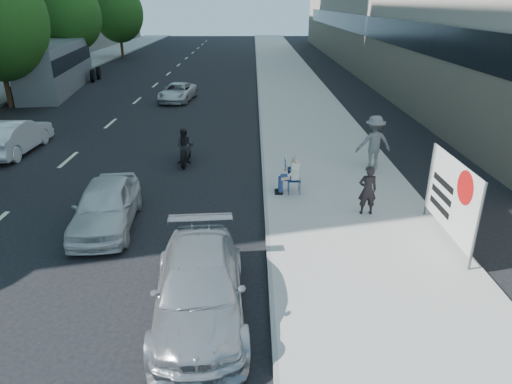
{
  "coord_description": "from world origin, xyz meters",
  "views": [
    {
      "loc": [
        1.06,
        -9.74,
        5.98
      ],
      "look_at": [
        1.14,
        1.19,
        1.4
      ],
      "focal_mm": 32.0,
      "sensor_mm": 36.0,
      "label": 1
    }
  ],
  "objects_px": {
    "white_sedan_far": "(177,92)",
    "bus": "(57,67)",
    "pedestrian_woman": "(368,190)",
    "protest_banner": "(451,196)",
    "jogger": "(374,143)",
    "white_sedan_near": "(106,205)",
    "parked_sedan": "(199,287)",
    "white_sedan_mid": "(14,136)",
    "motorcycle": "(185,148)",
    "seated_protester": "(291,172)"
  },
  "relations": [
    {
      "from": "parked_sedan",
      "to": "motorcycle",
      "type": "bearing_deg",
      "value": 94.57
    },
    {
      "from": "parked_sedan",
      "to": "motorcycle",
      "type": "xyz_separation_m",
      "value": [
        -1.58,
        9.54,
        -0.01
      ]
    },
    {
      "from": "white_sedan_far",
      "to": "seated_protester",
      "type": "bearing_deg",
      "value": -62.09
    },
    {
      "from": "jogger",
      "to": "white_sedan_far",
      "type": "height_order",
      "value": "jogger"
    },
    {
      "from": "jogger",
      "to": "pedestrian_woman",
      "type": "height_order",
      "value": "jogger"
    },
    {
      "from": "pedestrian_woman",
      "to": "protest_banner",
      "type": "xyz_separation_m",
      "value": [
        1.72,
        -1.59,
        0.5
      ]
    },
    {
      "from": "parked_sedan",
      "to": "white_sedan_mid",
      "type": "xyz_separation_m",
      "value": [
        -9.04,
        10.99,
        0.06
      ]
    },
    {
      "from": "white_sedan_near",
      "to": "white_sedan_far",
      "type": "bearing_deg",
      "value": 87.21
    },
    {
      "from": "seated_protester",
      "to": "bus",
      "type": "bearing_deg",
      "value": 127.56
    },
    {
      "from": "jogger",
      "to": "protest_banner",
      "type": "distance_m",
      "value": 5.59
    },
    {
      "from": "jogger",
      "to": "parked_sedan",
      "type": "bearing_deg",
      "value": 49.96
    },
    {
      "from": "white_sedan_near",
      "to": "bus",
      "type": "distance_m",
      "value": 24.13
    },
    {
      "from": "jogger",
      "to": "white_sedan_far",
      "type": "xyz_separation_m",
      "value": [
        -9.35,
        13.45,
        -0.6
      ]
    },
    {
      "from": "bus",
      "to": "jogger",
      "type": "bearing_deg",
      "value": -51.28
    },
    {
      "from": "white_sedan_near",
      "to": "white_sedan_far",
      "type": "distance_m",
      "value": 17.93
    },
    {
      "from": "seated_protester",
      "to": "pedestrian_woman",
      "type": "bearing_deg",
      "value": -37.09
    },
    {
      "from": "bus",
      "to": "seated_protester",
      "type": "bearing_deg",
      "value": -60.33
    },
    {
      "from": "seated_protester",
      "to": "parked_sedan",
      "type": "height_order",
      "value": "seated_protester"
    },
    {
      "from": "white_sedan_far",
      "to": "motorcycle",
      "type": "relative_size",
      "value": 1.96
    },
    {
      "from": "jogger",
      "to": "white_sedan_near",
      "type": "xyz_separation_m",
      "value": [
        -8.64,
        -4.47,
        -0.49
      ]
    },
    {
      "from": "white_sedan_mid",
      "to": "parked_sedan",
      "type": "bearing_deg",
      "value": 130.25
    },
    {
      "from": "bus",
      "to": "white_sedan_near",
      "type": "bearing_deg",
      "value": -73.65
    },
    {
      "from": "white_sedan_mid",
      "to": "white_sedan_far",
      "type": "height_order",
      "value": "white_sedan_mid"
    },
    {
      "from": "seated_protester",
      "to": "jogger",
      "type": "bearing_deg",
      "value": 36.03
    },
    {
      "from": "seated_protester",
      "to": "protest_banner",
      "type": "height_order",
      "value": "protest_banner"
    },
    {
      "from": "jogger",
      "to": "motorcycle",
      "type": "height_order",
      "value": "jogger"
    },
    {
      "from": "jogger",
      "to": "white_sedan_far",
      "type": "bearing_deg",
      "value": -61.92
    },
    {
      "from": "white_sedan_mid",
      "to": "bus",
      "type": "relative_size",
      "value": 0.35
    },
    {
      "from": "white_sedan_far",
      "to": "bus",
      "type": "bearing_deg",
      "value": 162.88
    },
    {
      "from": "motorcycle",
      "to": "pedestrian_woman",
      "type": "bearing_deg",
      "value": -40.07
    },
    {
      "from": "pedestrian_woman",
      "to": "parked_sedan",
      "type": "height_order",
      "value": "pedestrian_woman"
    },
    {
      "from": "protest_banner",
      "to": "white_sedan_far",
      "type": "xyz_separation_m",
      "value": [
        -9.94,
        19.0,
        -0.85
      ]
    },
    {
      "from": "parked_sedan",
      "to": "white_sedan_mid",
      "type": "distance_m",
      "value": 14.23
    },
    {
      "from": "jogger",
      "to": "white_sedan_mid",
      "type": "bearing_deg",
      "value": -16.56
    },
    {
      "from": "white_sedan_far",
      "to": "pedestrian_woman",
      "type": "bearing_deg",
      "value": -57.94
    },
    {
      "from": "pedestrian_woman",
      "to": "protest_banner",
      "type": "height_order",
      "value": "protest_banner"
    },
    {
      "from": "pedestrian_woman",
      "to": "white_sedan_mid",
      "type": "height_order",
      "value": "pedestrian_woman"
    },
    {
      "from": "jogger",
      "to": "white_sedan_far",
      "type": "distance_m",
      "value": 16.4
    },
    {
      "from": "white_sedan_mid",
      "to": "white_sedan_far",
      "type": "distance_m",
      "value": 12.12
    },
    {
      "from": "pedestrian_woman",
      "to": "bus",
      "type": "bearing_deg",
      "value": -52.72
    },
    {
      "from": "white_sedan_near",
      "to": "motorcycle",
      "type": "distance_m",
      "value": 5.74
    },
    {
      "from": "protest_banner",
      "to": "parked_sedan",
      "type": "relative_size",
      "value": 0.68
    },
    {
      "from": "pedestrian_woman",
      "to": "motorcycle",
      "type": "xyz_separation_m",
      "value": [
        -6.01,
        5.03,
        -0.26
      ]
    },
    {
      "from": "pedestrian_woman",
      "to": "white_sedan_far",
      "type": "distance_m",
      "value": 19.26
    },
    {
      "from": "pedestrian_woman",
      "to": "white_sedan_near",
      "type": "height_order",
      "value": "pedestrian_woman"
    },
    {
      "from": "seated_protester",
      "to": "jogger",
      "type": "relative_size",
      "value": 0.65
    },
    {
      "from": "bus",
      "to": "motorcycle",
      "type": "bearing_deg",
      "value": -63.19
    },
    {
      "from": "white_sedan_mid",
      "to": "protest_banner",
      "type": "bearing_deg",
      "value": 152.81
    },
    {
      "from": "seated_protester",
      "to": "parked_sedan",
      "type": "distance_m",
      "value": 6.53
    },
    {
      "from": "jogger",
      "to": "motorcycle",
      "type": "relative_size",
      "value": 0.99
    }
  ]
}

